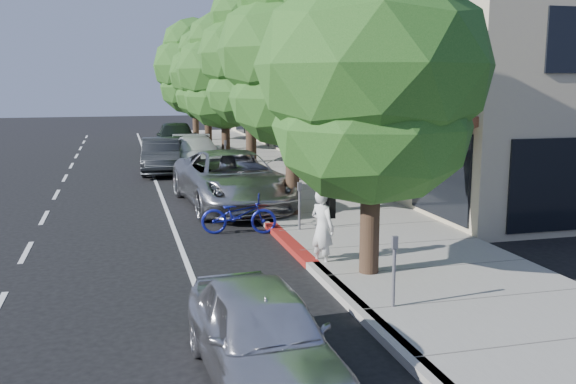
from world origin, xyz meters
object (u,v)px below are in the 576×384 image
object	(u,v)px
dark_sedan	(161,156)
dark_suv_far	(176,138)
bicycle	(239,214)
silver_suv	(232,179)
street_tree_0	(373,71)
cyclist	(322,228)
white_pickup	(196,154)
street_tree_3	(225,71)
pedestrian	(306,154)
street_tree_4	(207,75)
near_car_a	(262,335)
street_tree_5	(194,68)
street_tree_1	(293,54)
street_tree_2	(250,57)

from	to	relation	value
dark_sedan	dark_suv_far	bearing A→B (deg)	83.94
bicycle	silver_suv	bearing A→B (deg)	5.66
street_tree_0	dark_sedan	distance (m)	17.14
cyclist	white_pickup	xyz separation A→B (m)	(-0.85, 15.90, -0.12)
street_tree_3	pedestrian	xyz separation A→B (m)	(2.69, -4.20, -3.42)
street_tree_4	cyclist	xyz separation A→B (m)	(-0.65, -22.90, -3.43)
near_car_a	street_tree_5	bearing A→B (deg)	81.69
silver_suv	pedestrian	world-z (taller)	pedestrian
street_tree_1	dark_suv_far	size ratio (longest dim) A/B	1.44
bicycle	dark_suv_far	xyz separation A→B (m)	(0.04, 18.95, 0.38)
street_tree_2	bicycle	xyz separation A→B (m)	(-1.86, -7.45, -4.33)
dark_suv_far	near_car_a	size ratio (longest dim) A/B	1.33
street_tree_1	near_car_a	xyz separation A→B (m)	(-3.10, -9.88, -4.09)
street_tree_2	pedestrian	xyz separation A→B (m)	(2.69, 1.80, -3.87)
street_tree_0	near_car_a	world-z (taller)	street_tree_0
street_tree_5	pedestrian	distance (m)	16.86
street_tree_1	silver_suv	distance (m)	4.67
cyclist	dark_sedan	bearing A→B (deg)	-18.42
street_tree_0	pedestrian	distance (m)	14.43
street_tree_0	bicycle	size ratio (longest dim) A/B	3.51
street_tree_3	street_tree_1	bearing A→B (deg)	-90.00
white_pickup	street_tree_1	bearing A→B (deg)	-81.39
street_tree_0	street_tree_1	size ratio (longest dim) A/B	0.92
street_tree_2	dark_sedan	distance (m)	6.83
silver_suv	dark_suv_far	bearing A→B (deg)	87.52
white_pickup	street_tree_2	bearing A→B (deg)	-72.43
street_tree_1	street_tree_3	bearing A→B (deg)	90.00
street_tree_3	silver_suv	xyz separation A→B (m)	(-1.40, -9.80, -3.51)
street_tree_5	street_tree_1	bearing A→B (deg)	-90.00
street_tree_1	street_tree_5	bearing A→B (deg)	90.00
silver_suv	pedestrian	bearing A→B (deg)	49.77
dark_suv_far	street_tree_5	bearing A→B (deg)	76.63
street_tree_0	street_tree_2	bearing A→B (deg)	90.00
street_tree_3	dark_sedan	distance (m)	5.02
cyclist	bicycle	xyz separation A→B (m)	(-1.21, 3.45, -0.34)
street_tree_5	white_pickup	xyz separation A→B (m)	(-1.50, -13.00, -4.04)
street_tree_0	pedestrian	world-z (taller)	street_tree_0
cyclist	near_car_a	distance (m)	5.56
street_tree_3	near_car_a	bearing A→B (deg)	-98.06
silver_suv	dark_sedan	world-z (taller)	silver_suv
street_tree_3	silver_suv	size ratio (longest dim) A/B	1.12
street_tree_1	white_pickup	size ratio (longest dim) A/B	1.48
street_tree_0	street_tree_5	bearing A→B (deg)	90.00
street_tree_1	silver_suv	size ratio (longest dim) A/B	1.18
near_car_a	white_pickup	bearing A→B (deg)	82.55
street_tree_2	street_tree_5	size ratio (longest dim) A/B	0.96
street_tree_1	dark_sedan	world-z (taller)	street_tree_1
street_tree_5	cyclist	world-z (taller)	street_tree_5
dark_suv_far	street_tree_0	bearing A→B (deg)	-83.24
cyclist	pedestrian	xyz separation A→B (m)	(3.34, 12.70, 0.12)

